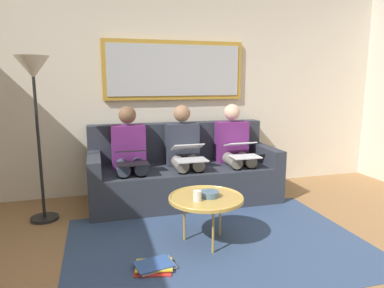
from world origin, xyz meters
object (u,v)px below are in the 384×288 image
Objects in this scene: laptop_white at (242,149)px; person_right at (129,154)px; person_left at (234,148)px; cup at (197,196)px; bowl at (210,194)px; person_middle at (184,151)px; couch at (183,173)px; standing_lamp at (34,86)px; magazine_stack at (154,266)px; coffee_table at (206,198)px; laptop_black at (132,157)px; laptop_silver at (189,153)px; framed_mirror at (175,70)px.

person_right is (1.28, -0.24, -0.03)m from laptop_white.
person_left is 2.94× the size of laptop_white.
cup is 0.54× the size of bowl.
person_middle is 1.00× the size of person_right.
person_right is at bearing 6.13° from couch.
person_right reaches higher than laptop_white.
person_left is 2.33m from standing_lamp.
magazine_stack is at bearing 91.17° from person_right.
laptop_black reaches higher than coffee_table.
person_left is 1.00× the size of person_middle.
laptop_silver reaches higher than laptop_black.
laptop_white is 1.28m from laptop_black.
person_right is at bearing -88.83° from magazine_stack.
standing_lamp is (1.55, 0.20, 0.76)m from person_middle.
bowl is at bearing 175.31° from coffee_table.
person_middle is (-0.20, -1.22, 0.14)m from cup.
cup is 0.08× the size of person_right.
coffee_table is 1.69× the size of laptop_white.
bowl is at bearing 122.55° from laptop_black.
framed_mirror reaches higher than person_right.
framed_mirror is 5.22× the size of magazine_stack.
laptop_white reaches higher than coffee_table.
bowl reaches higher than magazine_stack.
person_left reaches higher than couch.
magazine_stack is 0.21× the size of standing_lamp.
person_left is at bearing -160.43° from laptop_silver.
person_left is at bearing -130.56° from magazine_stack.
standing_lamp is at bearing 9.80° from couch.
magazine_stack is 2.07m from standing_lamp.
laptop_black reaches higher than bowl.
cup is at bearing 78.82° from laptop_silver.
person_left is at bearing 173.87° from couch.
framed_mirror is at bearing -90.00° from couch.
couch is at bearing -25.40° from laptop_white.
person_middle is (0.00, 0.07, 0.30)m from couch.
cup is 0.08× the size of person_middle.
framed_mirror is at bearing -144.48° from person_right.
laptop_silver is (0.64, -0.01, -0.00)m from laptop_white.
cup is at bearing 49.74° from laptop_white.
framed_mirror is (0.00, -0.39, 1.24)m from couch.
person_middle is at bearing 0.00° from person_left.
cup is 1.31m from laptop_white.
magazine_stack is (0.61, 1.92, -1.53)m from framed_mirror.
person_middle is 0.64m from person_right.
coffee_table is 1.67× the size of laptop_silver.
person_left is (-0.64, 0.07, 0.30)m from couch.
coffee_table is 1.19m from laptop_white.
couch is at bearing -98.66° from cup.
laptop_silver is (-0.10, -0.92, 0.22)m from coffee_table.
person_right reaches higher than cup.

